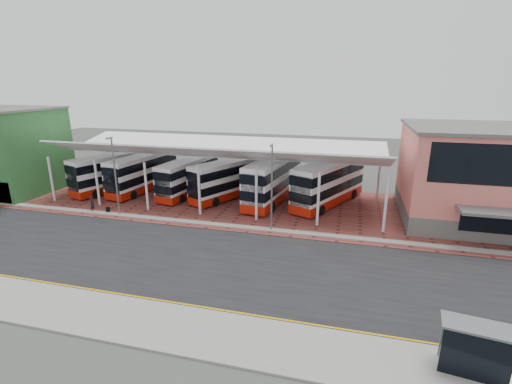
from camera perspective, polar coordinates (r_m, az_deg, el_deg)
ground at (r=29.50m, az=-4.18°, el=-10.06°), size 140.00×140.00×0.00m
road at (r=28.66m, az=-4.83°, el=-10.90°), size 120.00×14.00×0.02m
forecourt at (r=40.68m, az=4.38°, el=-2.34°), size 72.00×16.00×0.06m
sidewalk at (r=22.39m, az=-12.04°, el=-19.79°), size 120.00×4.00×0.14m
north_kerb at (r=34.86m, az=-0.91°, el=-5.54°), size 120.00×0.80×0.14m
yellow_line_near at (r=23.88m, az=-9.82°, el=-17.22°), size 120.00×0.12×0.01m
yellow_line_far at (r=24.10m, az=-9.51°, el=-16.85°), size 120.00×0.12×0.01m
canopy at (r=42.17m, az=-6.02°, el=6.40°), size 37.00×11.63×7.07m
terminal at (r=42.24m, az=34.08°, el=2.04°), size 18.40×14.40×9.25m
shop_green at (r=53.38m, az=-32.26°, el=5.34°), size 6.40×10.20×10.22m
lamp_west at (r=39.56m, az=-20.87°, el=2.58°), size 0.16×0.90×8.07m
lamp_east at (r=33.08m, az=2.43°, el=1.07°), size 0.16×0.90×8.07m
bus_0 at (r=49.84m, az=-21.04°, el=2.86°), size 6.17×11.14×4.51m
bus_1 at (r=48.32m, az=-17.00°, el=2.82°), size 4.05×11.15×4.49m
bus_2 at (r=45.45m, az=-10.32°, el=2.28°), size 3.92×10.52×4.24m
bus_3 at (r=43.47m, az=-4.12°, el=1.97°), size 6.97×10.68×4.41m
bus_4 at (r=42.12m, az=2.68°, el=1.88°), size 4.57×12.24×4.93m
bus_5 at (r=41.66m, az=11.14°, el=1.32°), size 7.38×11.67×4.80m
pedestrian at (r=42.60m, az=-23.88°, el=-1.73°), size 0.48×0.64×1.58m
suitcase at (r=41.75m, az=-21.82°, el=-2.56°), size 0.34×0.25×0.59m
bus_shelter at (r=20.81m, az=31.54°, el=-19.82°), size 3.28×1.87×2.49m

